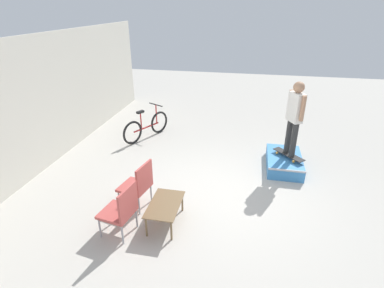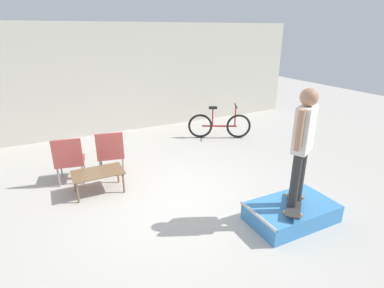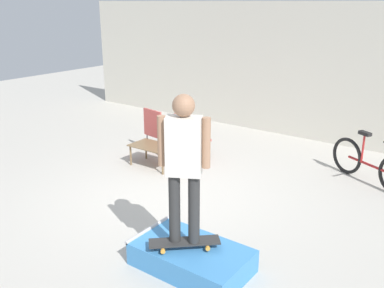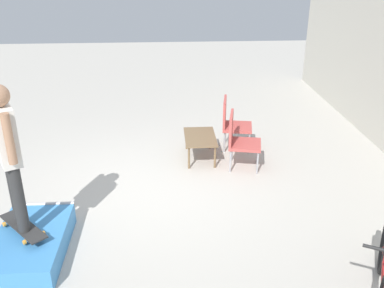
{
  "view_description": "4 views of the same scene",
  "coord_description": "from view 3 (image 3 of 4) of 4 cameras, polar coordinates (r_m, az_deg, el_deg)",
  "views": [
    {
      "loc": [
        -5.15,
        -0.42,
        3.58
      ],
      "look_at": [
        0.53,
        0.74,
        0.85
      ],
      "focal_mm": 28.0,
      "sensor_mm": 36.0,
      "label": 1
    },
    {
      "loc": [
        -1.68,
        -4.19,
        2.8
      ],
      "look_at": [
        0.61,
        0.42,
        0.83
      ],
      "focal_mm": 28.0,
      "sensor_mm": 36.0,
      "label": 2
    },
    {
      "loc": [
        4.03,
        -4.81,
        2.99
      ],
      "look_at": [
        0.18,
        0.45,
        0.81
      ],
      "focal_mm": 40.0,
      "sensor_mm": 36.0,
      "label": 3
    },
    {
      "loc": [
        5.74,
        0.32,
        3.3
      ],
      "look_at": [
        0.4,
        0.67,
        0.91
      ],
      "focal_mm": 40.0,
      "sensor_mm": 36.0,
      "label": 4
    }
  ],
  "objects": [
    {
      "name": "skateboard_on_ramp",
      "position": [
        5.04,
        -1.01,
        -12.92
      ],
      "size": [
        0.74,
        0.7,
        0.07
      ],
      "rotation": [
        0.0,
        0.0,
        0.75
      ],
      "color": "#2D2D2D",
      "rests_on": "skate_ramp_box"
    },
    {
      "name": "bicycle",
      "position": [
        7.91,
        22.66,
        -2.46
      ],
      "size": [
        1.55,
        0.85,
        0.93
      ],
      "rotation": [
        0.0,
        0.0,
        -0.48
      ],
      "color": "black",
      "rests_on": "ground_plane"
    },
    {
      "name": "person_skater",
      "position": [
        4.59,
        -1.08,
        -1.96
      ],
      "size": [
        0.51,
        0.35,
        1.71
      ],
      "rotation": [
        0.0,
        0.0,
        0.49
      ],
      "color": "#2D2D2D",
      "rests_on": "skateboard_on_ramp"
    },
    {
      "name": "coffee_table",
      "position": [
        8.09,
        -5.13,
        -0.56
      ],
      "size": [
        0.89,
        0.53,
        0.41
      ],
      "color": "brown",
      "rests_on": "ground_plane"
    },
    {
      "name": "house_wall_back",
      "position": [
        10.06,
        12.35,
        9.55
      ],
      "size": [
        12.0,
        0.06,
        3.0
      ],
      "color": "beige",
      "rests_on": "ground_plane"
    },
    {
      "name": "skate_ramp_box",
      "position": [
        5.18,
        -0.08,
        -14.86
      ],
      "size": [
        1.37,
        0.8,
        0.31
      ],
      "color": "#3D84C6",
      "rests_on": "ground_plane"
    },
    {
      "name": "patio_chair_left",
      "position": [
        8.74,
        -4.52,
        1.97
      ],
      "size": [
        0.6,
        0.6,
        0.94
      ],
      "rotation": [
        0.0,
        0.0,
        2.97
      ],
      "color": "#99999E",
      "rests_on": "ground_plane"
    },
    {
      "name": "ground_plane",
      "position": [
        6.95,
        -3.41,
        -7.02
      ],
      "size": [
        24.0,
        24.0,
        0.0
      ],
      "primitive_type": "plane",
      "color": "#B7B2A8"
    },
    {
      "name": "patio_chair_right",
      "position": [
        8.27,
        -0.4,
        1.06
      ],
      "size": [
        0.61,
        0.61,
        0.94
      ],
      "rotation": [
        0.0,
        0.0,
        2.94
      ],
      "color": "#99999E",
      "rests_on": "ground_plane"
    }
  ]
}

